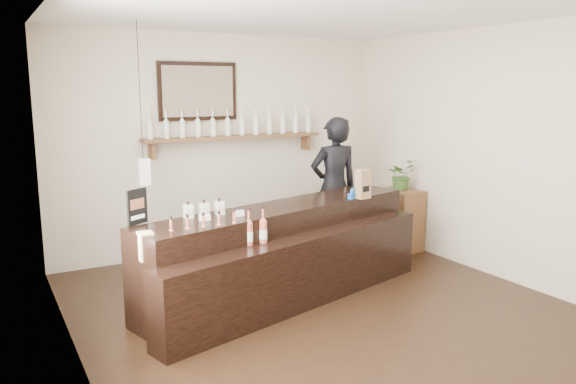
# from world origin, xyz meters

# --- Properties ---
(ground) EXTENTS (5.00, 5.00, 0.00)m
(ground) POSITION_xyz_m (0.00, 0.00, 0.00)
(ground) COLOR black
(ground) RESTS_ON ground
(room_shell) EXTENTS (5.00, 5.00, 5.00)m
(room_shell) POSITION_xyz_m (0.00, 0.00, 1.70)
(room_shell) COLOR beige
(room_shell) RESTS_ON ground
(back_wall_decor) EXTENTS (2.66, 0.96, 1.69)m
(back_wall_decor) POSITION_xyz_m (-0.15, 2.37, 1.76)
(back_wall_decor) COLOR #57341E
(back_wall_decor) RESTS_ON ground
(counter) EXTENTS (3.35, 1.70, 1.08)m
(counter) POSITION_xyz_m (-0.13, 0.58, 0.43)
(counter) COLOR black
(counter) RESTS_ON ground
(promo_sign) EXTENTS (0.21, 0.13, 0.32)m
(promo_sign) POSITION_xyz_m (-1.62, 0.64, 1.08)
(promo_sign) COLOR black
(promo_sign) RESTS_ON counter
(paper_bag) EXTENTS (0.16, 0.12, 0.32)m
(paper_bag) POSITION_xyz_m (0.85, 0.63, 1.08)
(paper_bag) COLOR olive
(paper_bag) RESTS_ON counter
(tape_dispenser) EXTENTS (0.14, 0.09, 0.11)m
(tape_dispenser) POSITION_xyz_m (0.75, 0.67, 0.97)
(tape_dispenser) COLOR #1955B3
(tape_dispenser) RESTS_ON counter
(side_cabinet) EXTENTS (0.44, 0.58, 0.80)m
(side_cabinet) POSITION_xyz_m (2.00, 1.34, 0.40)
(side_cabinet) COLOR #57341E
(side_cabinet) RESTS_ON ground
(potted_plant) EXTENTS (0.40, 0.36, 0.40)m
(potted_plant) POSITION_xyz_m (2.00, 1.34, 1.01)
(potted_plant) COLOR #365D25
(potted_plant) RESTS_ON side_cabinet
(shopkeeper) EXTENTS (0.78, 0.56, 2.00)m
(shopkeeper) POSITION_xyz_m (1.09, 1.55, 1.00)
(shopkeeper) COLOR black
(shopkeeper) RESTS_ON ground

